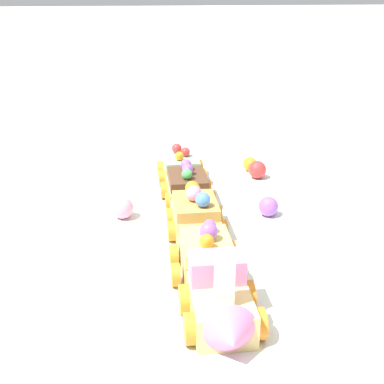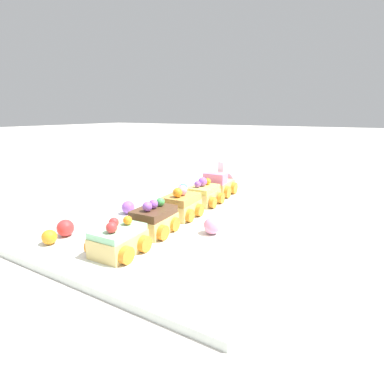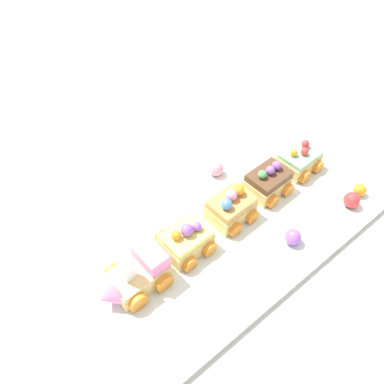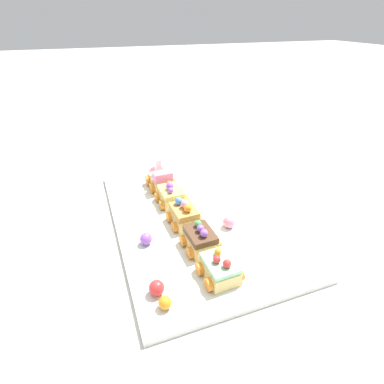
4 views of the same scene
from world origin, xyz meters
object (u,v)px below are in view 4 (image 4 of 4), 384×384
(cake_car_mint, at_px, (219,269))
(gumball_red, at_px, (157,288))
(gumball_pink, at_px, (229,222))
(gumball_orange, at_px, (165,303))
(cake_train_locomotive, at_px, (160,178))
(gumball_purple, at_px, (146,239))
(cake_car_caramel, at_px, (184,215))
(cake_car_lemon, at_px, (171,196))
(cake_car_chocolate, at_px, (200,239))

(cake_car_mint, relative_size, gumball_red, 2.71)
(gumball_red, distance_m, gumball_pink, 0.26)
(cake_car_mint, relative_size, gumball_orange, 3.27)
(cake_train_locomotive, xyz_separation_m, gumball_red, (-0.40, 0.11, -0.01))
(cake_car_mint, distance_m, gumball_purple, 0.19)
(cake_train_locomotive, xyz_separation_m, gumball_purple, (-0.25, 0.10, -0.01))
(cake_train_locomotive, relative_size, cake_car_mint, 1.39)
(gumball_purple, bearing_deg, gumball_pink, -92.27)
(gumball_red, bearing_deg, cake_car_caramel, -32.04)
(gumball_purple, bearing_deg, gumball_red, 175.10)
(gumball_orange, distance_m, gumball_pink, 0.28)
(cake_car_lemon, distance_m, cake_car_chocolate, 0.20)
(cake_train_locomotive, height_order, cake_car_caramel, cake_train_locomotive)
(gumball_orange, bearing_deg, cake_car_lemon, -18.32)
(cake_train_locomotive, distance_m, cake_car_mint, 0.40)
(gumball_red, relative_size, gumball_purple, 1.05)
(cake_car_mint, bearing_deg, gumball_pink, -34.94)
(gumball_orange, bearing_deg, gumball_red, 9.66)
(cake_car_chocolate, bearing_deg, gumball_red, 124.62)
(cake_car_caramel, bearing_deg, cake_train_locomotive, -0.02)
(cake_train_locomotive, xyz_separation_m, gumball_pink, (-0.26, -0.11, -0.01))
(cake_car_lemon, height_order, cake_car_mint, cake_car_lemon)
(cake_car_caramel, xyz_separation_m, gumball_orange, (-0.23, 0.11, -0.01))
(cake_car_caramel, relative_size, gumball_purple, 2.84)
(gumball_purple, relative_size, gumball_pink, 0.94)
(cake_car_caramel, bearing_deg, gumball_orange, 151.16)
(gumball_pink, bearing_deg, gumball_purple, 87.73)
(cake_car_lemon, distance_m, cake_car_caramel, 0.10)
(gumball_orange, relative_size, gumball_pink, 0.81)
(cake_train_locomotive, relative_size, gumball_purple, 3.96)
(cake_train_locomotive, xyz_separation_m, gumball_orange, (-0.44, 0.11, -0.01))
(gumball_pink, bearing_deg, cake_car_caramel, 61.89)
(cake_car_mint, xyz_separation_m, gumball_pink, (0.14, -0.09, -0.01))
(gumball_purple, bearing_deg, cake_car_caramel, -67.61)
(cake_car_caramel, distance_m, gumball_pink, 0.11)
(cake_car_chocolate, height_order, gumball_orange, cake_car_chocolate)
(cake_train_locomotive, relative_size, cake_car_chocolate, 1.39)
(cake_car_caramel, distance_m, cake_car_chocolate, 0.10)
(cake_car_lemon, relative_size, gumball_red, 2.71)
(cake_car_mint, bearing_deg, gumball_red, 87.06)
(cake_car_lemon, relative_size, gumball_orange, 3.27)
(cake_car_caramel, bearing_deg, gumball_purple, 110.13)
(cake_car_lemon, height_order, gumball_purple, cake_car_lemon)
(cake_car_lemon, bearing_deg, cake_car_caramel, -179.96)
(cake_car_chocolate, relative_size, cake_car_mint, 1.00)
(cake_car_caramel, bearing_deg, cake_car_chocolate, -179.94)
(cake_train_locomotive, relative_size, gumball_red, 3.77)
(cake_train_locomotive, distance_m, gumball_red, 0.42)
(cake_train_locomotive, bearing_deg, gumball_orange, 164.10)
(cake_car_chocolate, xyz_separation_m, gumball_red, (-0.09, 0.12, -0.01))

